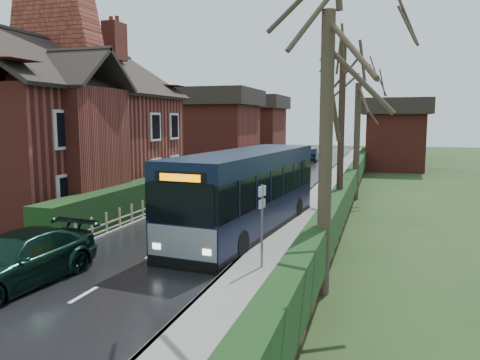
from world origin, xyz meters
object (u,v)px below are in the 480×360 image
(car_silver, at_px, (219,188))
(car_green, at_px, (17,260))
(brick_house, at_px, (62,124))
(bus_stop_sign, at_px, (262,215))
(telegraph_pole, at_px, (341,139))
(bus, at_px, (247,192))

(car_silver, distance_m, car_green, 14.85)
(brick_house, bearing_deg, bus_stop_sign, -30.42)
(car_silver, distance_m, telegraph_pole, 9.91)
(car_silver, xyz_separation_m, telegraph_pole, (7.30, -5.92, 3.12))
(car_green, relative_size, bus_stop_sign, 1.90)
(car_green, distance_m, telegraph_pole, 12.37)
(brick_house, bearing_deg, telegraph_pole, -6.88)
(brick_house, relative_size, car_silver, 3.43)
(brick_house, height_order, car_silver, brick_house)
(telegraph_pole, bearing_deg, bus_stop_sign, -112.71)
(brick_house, distance_m, telegraph_pole, 14.65)
(car_silver, xyz_separation_m, car_green, (-0.70, -14.84, 0.01))
(brick_house, relative_size, telegraph_pole, 1.92)
(bus, xyz_separation_m, bus_stop_sign, (1.80, -4.70, 0.10))
(bus, bearing_deg, telegraph_pole, 21.48)
(bus_stop_sign, distance_m, telegraph_pole, 6.35)
(bus, bearing_deg, car_silver, 123.70)
(brick_house, height_order, bus_stop_sign, brick_house)
(bus_stop_sign, bearing_deg, telegraph_pole, 84.65)
(brick_house, xyz_separation_m, car_silver, (7.23, 4.17, -3.65))
(car_green, bearing_deg, bus_stop_sign, 32.77)
(brick_house, bearing_deg, car_silver, 29.97)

